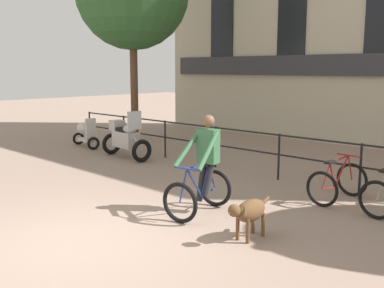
{
  "coord_description": "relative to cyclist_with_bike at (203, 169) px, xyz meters",
  "views": [
    {
      "loc": [
        5.43,
        -3.29,
        2.48
      ],
      "look_at": [
        -0.46,
        2.86,
        1.05
      ],
      "focal_mm": 42.0,
      "sensor_mm": 36.0,
      "label": 1
    }
  ],
  "objects": [
    {
      "name": "parked_scooter",
      "position": [
        -7.21,
        2.3,
        -0.3
      ],
      "size": [
        1.33,
        0.62,
        0.96
      ],
      "rotation": [
        0.0,
        0.0,
        1.39
      ],
      "color": "black",
      "rests_on": "ground_plane"
    },
    {
      "name": "cyclist_with_bike",
      "position": [
        0.0,
        0.0,
        0.0
      ],
      "size": [
        0.87,
        1.27,
        1.7
      ],
      "rotation": [
        0.0,
        0.0,
        0.17
      ],
      "color": "black",
      "rests_on": "ground_plane"
    },
    {
      "name": "dog",
      "position": [
        1.35,
        -0.47,
        -0.34
      ],
      "size": [
        0.29,
        0.99,
        0.61
      ],
      "rotation": [
        0.0,
        0.0,
        0.01
      ],
      "color": "brown",
      "rests_on": "ground_plane"
    },
    {
      "name": "ground_plane",
      "position": [
        -0.33,
        -2.3,
        -0.76
      ],
      "size": [
        60.0,
        60.0,
        0.0
      ],
      "primitive_type": "plane",
      "color": "gray"
    },
    {
      "name": "canal_railing",
      "position": [
        -0.33,
        2.9,
        -0.05
      ],
      "size": [
        15.05,
        0.05,
        1.05
      ],
      "color": "black",
      "rests_on": "ground_plane"
    },
    {
      "name": "parked_motorcycle",
      "position": [
        -4.82,
        2.08,
        -0.2
      ],
      "size": [
        1.71,
        0.77,
        1.35
      ],
      "rotation": [
        0.0,
        0.0,
        1.48
      ],
      "color": "black",
      "rests_on": "ground_plane"
    },
    {
      "name": "parked_bicycle_near_lamp",
      "position": [
        1.4,
        2.24,
        -0.41
      ],
      "size": [
        0.75,
        1.16,
        0.86
      ],
      "rotation": [
        0.0,
        0.0,
        3.06
      ],
      "color": "black",
      "rests_on": "ground_plane"
    }
  ]
}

